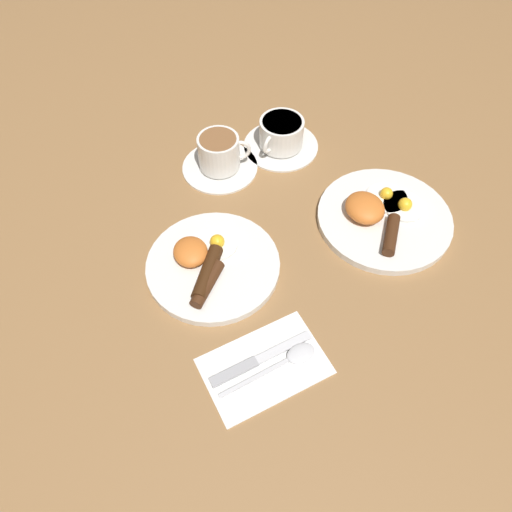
{
  "coord_description": "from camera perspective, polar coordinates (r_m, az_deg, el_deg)",
  "views": [
    {
      "loc": [
        0.51,
        -0.13,
        0.75
      ],
      "look_at": [
        0.02,
        0.08,
        0.03
      ],
      "focal_mm": 35.0,
      "sensor_mm": 36.0,
      "label": 1
    }
  ],
  "objects": [
    {
      "name": "breakfast_plate_far",
      "position": [
        1.0,
        14.24,
        4.47
      ],
      "size": [
        0.26,
        0.26,
        0.05
      ],
      "color": "silver",
      "rests_on": "ground_plane"
    },
    {
      "name": "teacup_near",
      "position": [
        1.06,
        -4.18,
        11.33
      ],
      "size": [
        0.16,
        0.16,
        0.08
      ],
      "color": "silver",
      "rests_on": "ground_plane"
    },
    {
      "name": "ground_plane",
      "position": [
        0.92,
        -4.89,
        -1.37
      ],
      "size": [
        3.0,
        3.0,
        0.0
      ],
      "primitive_type": "plane",
      "color": "olive"
    },
    {
      "name": "spoon",
      "position": [
        0.82,
        4.03,
        -11.59
      ],
      "size": [
        0.04,
        0.17,
        0.01
      ],
      "rotation": [
        0.0,
        0.0,
        1.69
      ],
      "color": "silver",
      "rests_on": "napkin"
    },
    {
      "name": "napkin",
      "position": [
        0.82,
        0.98,
        -12.44
      ],
      "size": [
        0.14,
        0.2,
        0.01
      ],
      "primitive_type": "cube",
      "rotation": [
        0.0,
        0.0,
        0.09
      ],
      "color": "white",
      "rests_on": "ground_plane"
    },
    {
      "name": "breakfast_plate_near",
      "position": [
        0.91,
        -5.24,
        -0.93
      ],
      "size": [
        0.24,
        0.24,
        0.05
      ],
      "color": "silver",
      "rests_on": "ground_plane"
    },
    {
      "name": "teacup_far",
      "position": [
        1.11,
        2.89,
        13.51
      ],
      "size": [
        0.16,
        0.16,
        0.07
      ],
      "color": "silver",
      "rests_on": "ground_plane"
    },
    {
      "name": "knife",
      "position": [
        0.81,
        -0.02,
        -11.92
      ],
      "size": [
        0.03,
        0.18,
        0.01
      ],
      "rotation": [
        0.0,
        0.0,
        1.67
      ],
      "color": "silver",
      "rests_on": "napkin"
    }
  ]
}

